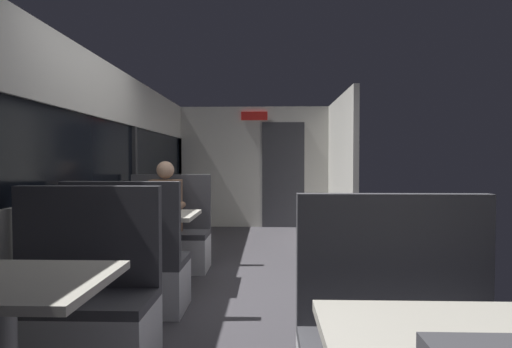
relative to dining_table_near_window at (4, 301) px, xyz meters
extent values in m
cube|color=#423F44|center=(0.89, 2.09, -0.65)|extent=(3.30, 9.20, 0.02)
cube|color=beige|center=(-0.56, 2.09, -0.16)|extent=(0.08, 8.40, 0.95)
cube|color=beige|center=(-0.56, 2.09, 1.36)|extent=(0.08, 8.40, 0.60)
cube|color=black|center=(-0.57, 2.09, 0.69)|extent=(0.03, 8.40, 0.75)
cube|color=#2D2D30|center=(-0.54, 3.49, 0.69)|extent=(0.06, 0.08, 0.75)
cube|color=#2D2D30|center=(-0.54, 6.29, 0.69)|extent=(0.06, 0.08, 0.75)
cube|color=beige|center=(0.89, 6.29, 0.51)|extent=(2.90, 0.08, 2.30)
cube|color=#333338|center=(1.44, 6.24, 0.36)|extent=(0.80, 0.04, 2.00)
cube|color=red|center=(0.89, 6.23, 1.48)|extent=(0.50, 0.03, 0.16)
cube|color=beige|center=(2.34, 5.09, 0.51)|extent=(0.08, 2.40, 2.30)
cube|color=beige|center=(0.00, 0.00, 0.08)|extent=(0.90, 0.70, 0.04)
cube|color=silver|center=(0.00, 0.66, -0.44)|extent=(0.95, 0.50, 0.39)
cube|color=#47474C|center=(0.00, 0.66, -0.22)|extent=(0.95, 0.50, 0.06)
cube|color=#47474C|center=(0.00, 0.87, 0.14)|extent=(0.95, 0.08, 0.65)
cylinder|color=#9E9EA3|center=(0.00, 2.34, -0.29)|extent=(0.10, 0.10, 0.70)
cube|color=beige|center=(0.00, 2.34, 0.08)|extent=(0.90, 0.70, 0.04)
cube|color=silver|center=(0.00, 1.68, -0.44)|extent=(0.95, 0.50, 0.39)
cube|color=#47474C|center=(0.00, 1.68, -0.22)|extent=(0.95, 0.50, 0.06)
cube|color=#47474C|center=(0.00, 1.47, 0.14)|extent=(0.95, 0.08, 0.65)
cube|color=silver|center=(0.00, 3.00, -0.44)|extent=(0.95, 0.50, 0.39)
cube|color=#47474C|center=(0.00, 3.00, -0.22)|extent=(0.95, 0.50, 0.06)
cube|color=#47474C|center=(0.00, 3.21, 0.14)|extent=(0.95, 0.08, 0.65)
cube|color=beige|center=(1.79, -0.60, 0.08)|extent=(0.90, 0.70, 0.04)
cube|color=#47474C|center=(1.79, 0.27, 0.14)|extent=(0.95, 0.08, 0.65)
cube|color=#26262D|center=(0.00, 3.00, -0.41)|extent=(0.30, 0.36, 0.45)
cube|color=#8C664C|center=(0.00, 2.95, 0.11)|extent=(0.34, 0.22, 0.60)
sphere|color=tan|center=(0.00, 2.93, 0.52)|extent=(0.20, 0.20, 0.20)
cylinder|color=#8C664C|center=(-0.20, 2.77, 0.13)|extent=(0.07, 0.28, 0.07)
cylinder|color=#8C664C|center=(0.20, 2.77, 0.13)|extent=(0.07, 0.28, 0.07)
camera|label=1|loc=(1.18, -1.83, 0.62)|focal=29.71mm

